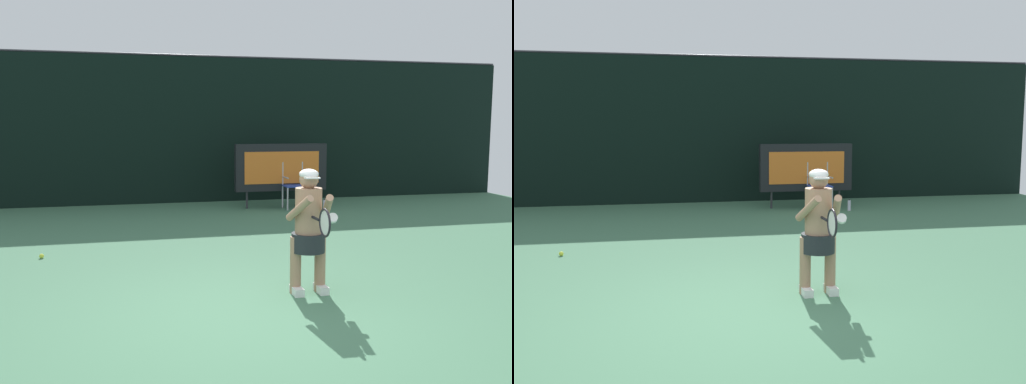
# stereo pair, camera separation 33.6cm
# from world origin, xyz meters

# --- Properties ---
(ground) EXTENTS (18.00, 22.00, 0.03)m
(ground) POSITION_xyz_m (0.00, -0.19, -0.01)
(ground) COLOR #427151
(backdrop_screen) EXTENTS (18.00, 0.12, 3.66)m
(backdrop_screen) POSITION_xyz_m (0.00, 8.50, 1.81)
(backdrop_screen) COLOR black
(backdrop_screen) RESTS_ON ground
(scoreboard) EXTENTS (2.20, 0.21, 1.50)m
(scoreboard) POSITION_xyz_m (2.39, 7.11, 0.95)
(scoreboard) COLOR black
(scoreboard) RESTS_ON ground
(umpire_chair) EXTENTS (0.52, 0.44, 1.08)m
(umpire_chair) POSITION_xyz_m (2.64, 6.89, 0.62)
(umpire_chair) COLOR #B7B7BC
(umpire_chair) RESTS_ON ground
(water_bottle) EXTENTS (0.07, 0.07, 0.27)m
(water_bottle) POSITION_xyz_m (3.23, 6.44, 0.12)
(water_bottle) COLOR silver
(water_bottle) RESTS_ON ground
(tennis_player) EXTENTS (0.53, 0.61, 1.45)m
(tennis_player) POSITION_xyz_m (0.82, 0.66, 0.79)
(tennis_player) COLOR white
(tennis_player) RESTS_ON ground
(tennis_racket) EXTENTS (0.03, 0.60, 0.31)m
(tennis_racket) POSITION_xyz_m (0.82, 0.15, 0.92)
(tennis_racket) COLOR black
(tennis_ball_loose) EXTENTS (0.07, 0.07, 0.07)m
(tennis_ball_loose) POSITION_xyz_m (-2.44, 3.15, 0.03)
(tennis_ball_loose) COLOR #CCDB3D
(tennis_ball_loose) RESTS_ON ground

